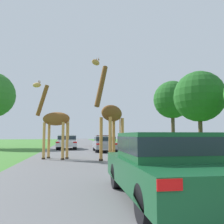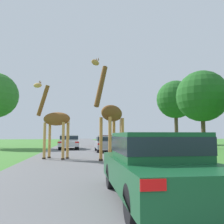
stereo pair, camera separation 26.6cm
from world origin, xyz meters
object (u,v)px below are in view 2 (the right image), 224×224
at_px(giraffe_near_road, 111,114).
at_px(tree_left_edge, 202,96).
at_px(car_lead_maroon, 156,164).
at_px(car_queue_right, 105,140).
at_px(car_queue_left, 106,143).
at_px(giraffe_companion, 55,120).
at_px(tree_centre_back, 176,100).
at_px(car_far_ahead, 69,141).

xyz_separation_m(giraffe_near_road, tree_left_edge, (11.18, 10.27, 2.95)).
relative_size(car_lead_maroon, car_queue_right, 0.96).
distance_m(car_queue_right, car_queue_left, 9.11).
bearing_deg(giraffe_near_road, car_queue_right, -51.66).
xyz_separation_m(giraffe_companion, tree_left_edge, (14.39, 8.98, 3.22)).
xyz_separation_m(car_queue_right, tree_centre_back, (11.41, 5.07, 6.08)).
xyz_separation_m(car_far_ahead, tree_centre_back, (15.59, 10.01, 6.05)).
xyz_separation_m(car_queue_left, tree_left_edge, (10.64, 3.16, 4.80)).
bearing_deg(tree_left_edge, car_far_ahead, 176.03).
bearing_deg(car_queue_right, tree_left_edge, -31.22).
height_order(car_far_ahead, tree_centre_back, tree_centre_back).
bearing_deg(car_queue_left, car_lead_maroon, -92.22).
distance_m(giraffe_companion, car_far_ahead, 10.08).
bearing_deg(giraffe_companion, car_far_ahead, 20.63).
bearing_deg(giraffe_near_road, tree_left_edge, -94.00).
distance_m(giraffe_near_road, giraffe_companion, 3.46).
relative_size(car_queue_left, car_far_ahead, 0.94).
distance_m(giraffe_companion, car_lead_maroon, 10.00).
distance_m(giraffe_near_road, car_queue_left, 7.37).
xyz_separation_m(giraffe_companion, car_lead_maroon, (3.16, -9.37, -1.51)).
bearing_deg(car_far_ahead, car_queue_right, 49.77).
distance_m(giraffe_companion, tree_centre_back, 26.01).
xyz_separation_m(car_lead_maroon, car_queue_right, (1.48, 24.25, -0.05)).
bearing_deg(car_far_ahead, giraffe_companion, -92.67).
distance_m(tree_left_edge, tree_centre_back, 11.17).
relative_size(car_lead_maroon, car_far_ahead, 1.02).
height_order(car_queue_left, car_far_ahead, car_far_ahead).
bearing_deg(giraffe_near_road, car_queue_left, -50.98).
xyz_separation_m(giraffe_near_road, giraffe_companion, (-3.20, 1.29, -0.27)).
height_order(giraffe_companion, car_queue_left, giraffe_companion).
relative_size(car_far_ahead, tree_left_edge, 0.52).
xyz_separation_m(car_queue_right, car_far_ahead, (-4.18, -4.94, 0.03)).
xyz_separation_m(car_queue_left, tree_centre_back, (12.30, 14.14, 6.10)).
height_order(giraffe_near_road, car_queue_left, giraffe_near_road).
xyz_separation_m(car_lead_maroon, tree_centre_back, (12.89, 29.32, 6.04)).
distance_m(car_queue_left, tree_left_edge, 12.09).
xyz_separation_m(car_queue_right, tree_left_edge, (9.74, -5.90, 4.78)).
height_order(car_lead_maroon, car_queue_right, car_lead_maroon).
height_order(giraffe_near_road, car_queue_right, giraffe_near_road).
bearing_deg(tree_centre_back, giraffe_companion, -128.81).
xyz_separation_m(giraffe_companion, car_queue_left, (3.75, 5.82, -1.58)).
bearing_deg(giraffe_companion, giraffe_near_road, -88.66).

